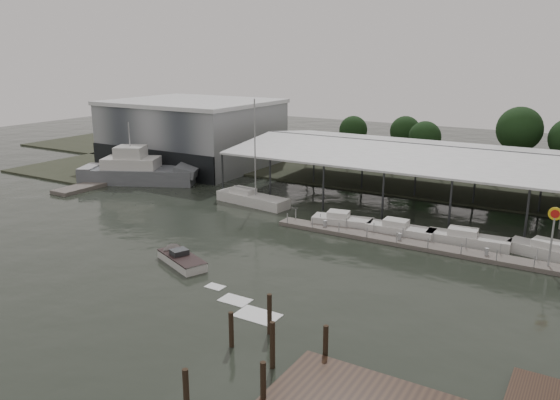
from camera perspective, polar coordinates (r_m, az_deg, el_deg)
The scene contains 16 objects.
ground at distance 51.81m, azimuth -6.25°, elevation -5.06°, with size 200.00×200.00×0.00m, color black.
land_strip_far at distance 87.65m, azimuth 10.54°, elevation 3.21°, with size 140.00×30.00×0.30m.
land_strip_west at distance 99.35m, azimuth -14.29°, elevation 4.38°, with size 20.00×40.00×0.30m.
storage_warehouse at distance 90.43m, azimuth -9.10°, elevation 6.97°, with size 24.50×20.50×10.50m.
covered_boat_shed at distance 68.74m, azimuth 19.94°, elevation 4.44°, with size 58.24×24.00×6.96m.
trawler_dock at distance 81.45m, azimuth -17.24°, elevation 1.99°, with size 3.00×18.00×0.50m.
floating_dock at distance 53.68m, azimuth 13.38°, elevation -4.44°, with size 28.00×2.00×1.40m.
shell_fuel_sign at distance 50.54m, azimuth 26.67°, elevation -2.46°, with size 1.10×0.18×5.55m.
grey_trawler at distance 79.67m, azimuth -14.49°, elevation 2.89°, with size 17.14×11.71×8.84m.
white_sailboat at distance 66.35m, azimuth -2.99°, elevation 0.12°, with size 9.94×3.79×12.90m.
speedboat_underway at distance 48.83m, azimuth -10.50°, elevation -6.02°, with size 16.51×8.17×2.00m.
moored_cruiser_0 at distance 57.96m, azimuth 6.50°, elevation -2.23°, with size 6.59×3.29×1.70m.
moored_cruiser_1 at distance 56.08m, azimuth 12.40°, elevation -3.09°, with size 6.81×2.31×1.70m.
moored_cruiser_2 at distance 55.05m, azimuth 18.96°, elevation -3.92°, with size 7.78×2.70×1.70m.
moored_cruiser_3 at distance 54.57m, azimuth 26.67°, elevation -4.91°, with size 8.03×3.74×1.70m.
mooring_pilings at distance 32.91m, azimuth -2.17°, elevation -15.62°, with size 5.93×9.29×3.54m.
Camera 1 is at (29.72, -38.54, 17.78)m, focal length 35.00 mm.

